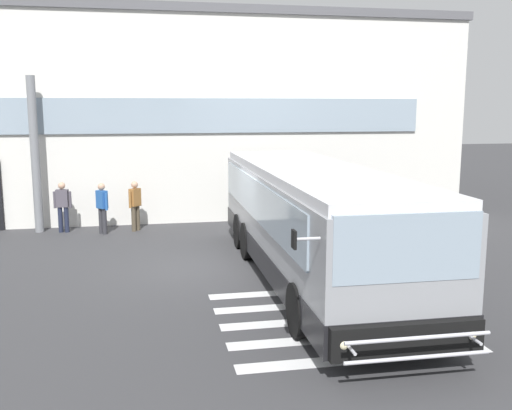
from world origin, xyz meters
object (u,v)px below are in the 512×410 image
Objects in this scene: bus_main_foreground at (311,224)px; passenger_near_column at (63,205)px; passenger_by_doorway at (102,206)px; passenger_at_curb_edge at (135,203)px; entry_support_column at (35,155)px.

bus_main_foreground is 6.62× the size of passenger_near_column.
passenger_by_doorway is 1.08m from passenger_at_curb_edge.
entry_support_column is at bearing 172.03° from passenger_at_curb_edge.
passenger_at_curb_edge is (3.14, -0.44, -1.62)m from entry_support_column.
bus_main_foreground is at bearing -43.07° from entry_support_column.
entry_support_column reaches higher than passenger_at_curb_edge.
entry_support_column is 3.04× the size of passenger_near_column.
passenger_near_column is 1.00× the size of passenger_by_doorway.
entry_support_column reaches higher than passenger_by_doorway.
passenger_near_column is 1.00× the size of passenger_at_curb_edge.
entry_support_column is at bearing 161.35° from passenger_by_doorway.
passenger_near_column is 2.35m from passenger_at_curb_edge.
passenger_at_curb_edge is at bearing 123.16° from bus_main_foreground.
passenger_near_column is at bearing -14.51° from entry_support_column.
passenger_by_doorway is (-5.24, 6.15, -0.40)m from bus_main_foreground.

